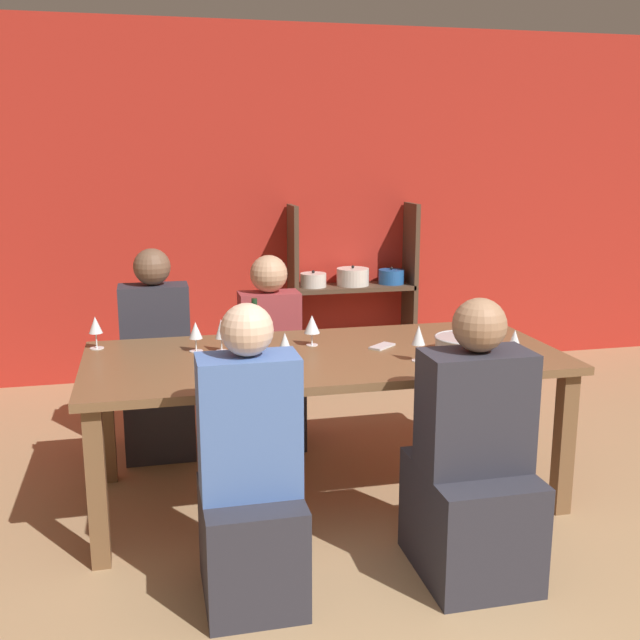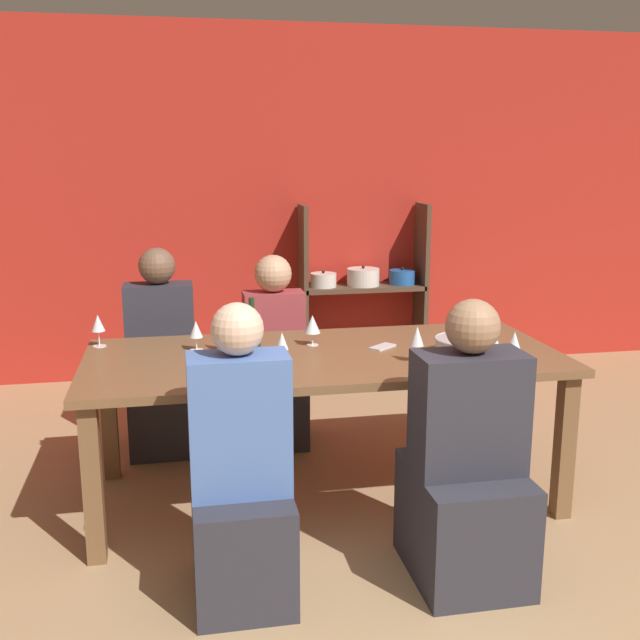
# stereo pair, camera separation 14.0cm
# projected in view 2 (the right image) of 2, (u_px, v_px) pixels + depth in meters

# --- Properties ---
(wall_back_red) EXTENTS (8.80, 0.06, 2.70)m
(wall_back_red) POSITION_uv_depth(u_px,v_px,m) (277.00, 204.00, 5.87)
(wall_back_red) COLOR red
(wall_back_red) RESTS_ON ground_plane
(shelf_unit) EXTENTS (1.00, 0.30, 1.35)m
(shelf_unit) POSITION_uv_depth(u_px,v_px,m) (361.00, 310.00, 5.98)
(shelf_unit) COLOR #4C3828
(shelf_unit) RESTS_ON ground_plane
(dining_table) EXTENTS (2.35, 1.04, 0.76)m
(dining_table) POSITION_uv_depth(u_px,v_px,m) (324.00, 369.00, 3.75)
(dining_table) COLOR brown
(dining_table) RESTS_ON ground_plane
(mixing_bowl) EXTENTS (0.29, 0.29, 0.09)m
(mixing_bowl) POSITION_uv_depth(u_px,v_px,m) (464.00, 346.00, 3.69)
(mixing_bowl) COLOR #B7BABC
(mixing_bowl) RESTS_ON dining_table
(wine_bottle_green) EXTENTS (0.08, 0.08, 0.34)m
(wine_bottle_green) POSITION_uv_depth(u_px,v_px,m) (252.00, 340.00, 3.44)
(wine_bottle_green) COLOR #19381E
(wine_bottle_green) RESTS_ON dining_table
(wine_glass_red_a) EXTENTS (0.07, 0.07, 0.15)m
(wine_glass_red_a) POSITION_uv_depth(u_px,v_px,m) (196.00, 330.00, 3.77)
(wine_glass_red_a) COLOR white
(wine_glass_red_a) RESTS_ON dining_table
(wine_glass_red_b) EXTENTS (0.07, 0.07, 0.18)m
(wine_glass_red_b) POSITION_uv_depth(u_px,v_px,m) (417.00, 337.00, 3.55)
(wine_glass_red_b) COLOR white
(wine_glass_red_b) RESTS_ON dining_table
(wine_glass_white_a) EXTENTS (0.08, 0.08, 0.16)m
(wine_glass_white_a) POSITION_uv_depth(u_px,v_px,m) (312.00, 325.00, 3.87)
(wine_glass_white_a) COLOR white
(wine_glass_white_a) RESTS_ON dining_table
(wine_glass_white_b) EXTENTS (0.06, 0.06, 0.17)m
(wine_glass_white_b) POSITION_uv_depth(u_px,v_px,m) (282.00, 342.00, 3.45)
(wine_glass_white_b) COLOR white
(wine_glass_white_b) RESTS_ON dining_table
(wine_glass_white_c) EXTENTS (0.06, 0.06, 0.16)m
(wine_glass_white_c) POSITION_uv_depth(u_px,v_px,m) (514.00, 342.00, 3.52)
(wine_glass_white_c) COLOR white
(wine_glass_white_c) RESTS_ON dining_table
(wine_glass_empty_a) EXTENTS (0.06, 0.06, 0.17)m
(wine_glass_empty_a) POSITION_uv_depth(u_px,v_px,m) (221.00, 329.00, 3.77)
(wine_glass_empty_a) COLOR white
(wine_glass_empty_a) RESTS_ON dining_table
(wine_glass_red_c) EXTENTS (0.06, 0.06, 0.15)m
(wine_glass_red_c) POSITION_uv_depth(u_px,v_px,m) (250.00, 335.00, 3.67)
(wine_glass_red_c) COLOR white
(wine_glass_red_c) RESTS_ON dining_table
(wine_glass_white_d) EXTENTS (0.07, 0.07, 0.15)m
(wine_glass_white_d) POSITION_uv_depth(u_px,v_px,m) (486.00, 328.00, 3.83)
(wine_glass_white_d) COLOR white
(wine_glass_white_d) RESTS_ON dining_table
(wine_glass_white_e) EXTENTS (0.07, 0.07, 0.16)m
(wine_glass_white_e) POSITION_uv_depth(u_px,v_px,m) (494.00, 342.00, 3.51)
(wine_glass_white_e) COLOR white
(wine_glass_white_e) RESTS_ON dining_table
(wine_glass_red_d) EXTENTS (0.07, 0.07, 0.17)m
(wine_glass_red_d) POSITION_uv_depth(u_px,v_px,m) (98.00, 324.00, 3.84)
(wine_glass_red_d) COLOR white
(wine_glass_red_d) RESTS_ON dining_table
(wine_glass_white_f) EXTENTS (0.08, 0.08, 0.17)m
(wine_glass_white_f) POSITION_uv_depth(u_px,v_px,m) (229.00, 351.00, 3.32)
(wine_glass_white_f) COLOR white
(wine_glass_white_f) RESTS_ON dining_table
(cell_phone) EXTENTS (0.16, 0.15, 0.01)m
(cell_phone) POSITION_uv_depth(u_px,v_px,m) (382.00, 347.00, 3.84)
(cell_phone) COLOR silver
(cell_phone) RESTS_ON dining_table
(person_near_a) EXTENTS (0.44, 0.55, 1.18)m
(person_near_a) POSITION_uv_depth(u_px,v_px,m) (466.00, 479.00, 3.08)
(person_near_a) COLOR #2D2D38
(person_near_a) RESTS_ON ground_plane
(person_far_a) EXTENTS (0.39, 0.49, 1.21)m
(person_far_a) POSITION_uv_depth(u_px,v_px,m) (162.00, 376.00, 4.44)
(person_far_a) COLOR #2D2D38
(person_far_a) RESTS_ON ground_plane
(person_near_b) EXTENTS (0.38, 0.48, 1.20)m
(person_near_b) POSITION_uv_depth(u_px,v_px,m) (241.00, 493.00, 2.93)
(person_near_b) COLOR #2D2D38
(person_near_b) RESTS_ON ground_plane
(person_far_b) EXTENTS (0.36, 0.45, 1.16)m
(person_far_b) POSITION_uv_depth(u_px,v_px,m) (274.00, 373.00, 4.54)
(person_far_b) COLOR #2D2D38
(person_far_b) RESTS_ON ground_plane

